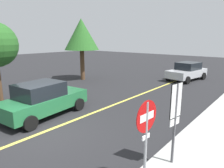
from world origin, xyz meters
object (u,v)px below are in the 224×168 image
Objects in this scene: speed_limit_sign at (175,110)px; tree_left_verge at (81,35)px; stop_sign at (146,131)px; car_silver_approaching at (187,71)px; car_green_crossing at (43,99)px.

speed_limit_sign is 0.47× the size of tree_left_verge.
stop_sign is 0.93× the size of speed_limit_sign.
stop_sign is 14.80m from car_silver_approaching.
car_green_crossing is (1.19, 6.34, -0.77)m from stop_sign.
tree_left_verge is at bearing 128.65° from car_silver_approaching.
speed_limit_sign is at bearing -4.69° from stop_sign.
car_silver_approaching is 0.82× the size of tree_left_verge.
speed_limit_sign is at bearing -88.50° from car_green_crossing.
tree_left_verge reaches higher than stop_sign.
speed_limit_sign is at bearing -120.98° from tree_left_verge.
car_green_crossing is 0.82× the size of tree_left_verge.
tree_left_verge is (8.33, 11.50, 2.37)m from stop_sign.
speed_limit_sign is 13.72m from tree_left_verge.
tree_left_verge is (-5.84, 7.31, 3.17)m from car_silver_approaching.
speed_limit_sign reaches higher than stop_sign.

